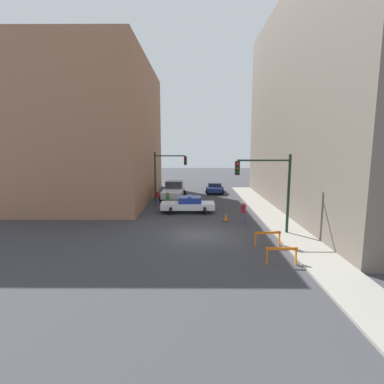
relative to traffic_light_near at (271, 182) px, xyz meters
The scene contains 15 objects.
ground_plane 5.91m from the traffic_light_near, behind, with size 120.00×120.00×0.00m, color #38383D.
sidewalk_right 3.78m from the traffic_light_near, 11.02° to the right, with size 2.40×44.00×0.12m.
building_corner_left 21.95m from the traffic_light_near, 140.66° to the left, with size 14.00×20.00×14.55m.
building_right 13.02m from the traffic_light_near, 41.66° to the left, with size 12.00×28.00×18.87m.
traffic_light_near is the anchor object (origin of this frame).
traffic_light_far 14.49m from the traffic_light_near, 123.66° to the left, with size 3.44×0.35×5.20m.
police_car 9.04m from the traffic_light_near, 130.13° to the left, with size 4.72×2.40×1.52m.
white_truck 15.56m from the traffic_light_near, 118.45° to the left, with size 2.83×5.50×1.90m.
parked_car_near 18.06m from the traffic_light_near, 97.76° to the left, with size 2.48×4.42×1.31m.
pedestrian_crossing 11.17m from the traffic_light_near, 133.48° to the left, with size 0.47×0.47×1.66m.
pedestrian_corner 12.82m from the traffic_light_near, 133.18° to the left, with size 0.48×0.48×1.66m.
pedestrian_sidewalk 4.10m from the traffic_light_near, 114.16° to the left, with size 0.49×0.49×1.66m.
barrier_front 6.02m from the traffic_light_near, 97.73° to the right, with size 1.60×0.16×0.90m.
barrier_mid 3.91m from the traffic_light_near, 106.40° to the right, with size 1.60×0.30×0.90m.
traffic_cone 5.30m from the traffic_light_near, 127.19° to the left, with size 0.36×0.36×0.66m.
Camera 1 is at (-0.34, -19.12, 5.87)m, focal length 28.00 mm.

